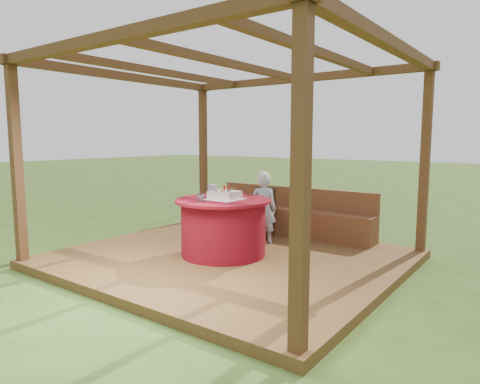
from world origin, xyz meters
name	(u,v)px	position (x,y,z in m)	size (l,w,h in m)	color
ground	(230,263)	(0.00, 0.00, 0.00)	(60.00, 60.00, 0.00)	#314F1A
deck	(230,259)	(0.00, 0.00, 0.06)	(4.50, 4.00, 0.12)	brown
pergola	(229,91)	(0.00, 0.00, 2.41)	(4.50, 4.00, 2.72)	brown
bench	(290,219)	(0.00, 1.72, 0.38)	(3.00, 0.42, 0.80)	brown
table	(223,227)	(-0.08, -0.04, 0.53)	(1.35, 1.35, 0.80)	maroon
chair	(264,211)	(-0.25, 1.26, 0.56)	(0.45, 0.45, 0.83)	#311E0F
elderly_woman	(264,207)	(-0.01, 0.89, 0.70)	(0.47, 0.40, 1.14)	#8DAFD1
birthday_cake	(225,195)	(-0.05, -0.05, 0.98)	(0.45, 0.45, 0.19)	white
gift_bag	(213,190)	(-0.38, 0.09, 1.01)	(0.13, 0.08, 0.18)	#F19CD8
drinking_glass	(200,198)	(-0.18, -0.42, 0.97)	(0.11, 0.11, 0.10)	white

